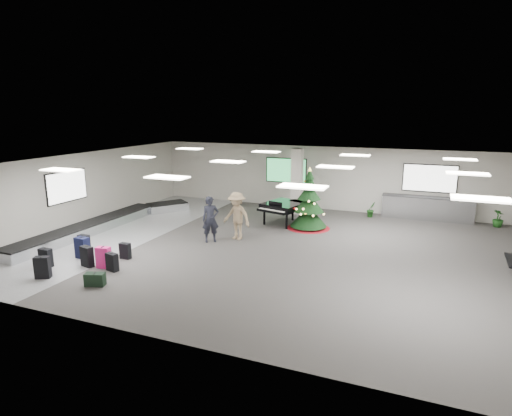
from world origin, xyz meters
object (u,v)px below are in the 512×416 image
at_px(potted_plant_left, 371,209).
at_px(pink_suitcase, 103,257).
at_px(service_counter, 427,208).
at_px(potted_plant_right, 498,218).
at_px(traveler_b, 237,216).
at_px(christmas_tree, 309,207).
at_px(grand_piano, 284,206).
at_px(traveler_a, 211,219).
at_px(baggage_carousel, 107,223).

bearing_deg(potted_plant_left, pink_suitcase, -125.38).
height_order(service_counter, pink_suitcase, service_counter).
bearing_deg(potted_plant_right, potted_plant_left, -176.93).
bearing_deg(potted_plant_left, service_counter, 11.39).
height_order(pink_suitcase, traveler_b, traveler_b).
bearing_deg(christmas_tree, potted_plant_right, 23.24).
relative_size(traveler_b, potted_plant_right, 2.44).
distance_m(grand_piano, traveler_a, 4.01).
distance_m(pink_suitcase, christmas_tree, 8.65).
distance_m(pink_suitcase, potted_plant_right, 16.28).
distance_m(pink_suitcase, traveler_a, 4.28).
height_order(baggage_carousel, potted_plant_left, potted_plant_left).
bearing_deg(traveler_a, pink_suitcase, -152.64).
height_order(grand_piano, traveler_a, traveler_a).
bearing_deg(christmas_tree, grand_piano, 166.99).
distance_m(traveler_b, potted_plant_left, 7.19).
relative_size(service_counter, potted_plant_right, 5.21).
relative_size(traveler_a, traveler_b, 0.95).
relative_size(traveler_b, potted_plant_left, 2.52).
relative_size(traveler_a, potted_plant_right, 2.30).
relative_size(grand_piano, potted_plant_right, 2.97).
height_order(baggage_carousel, traveler_b, traveler_b).
xyz_separation_m(grand_piano, traveler_b, (-0.96, -2.92, 0.14)).
bearing_deg(traveler_a, service_counter, 5.65).
bearing_deg(grand_piano, potted_plant_right, 34.37).
relative_size(christmas_tree, potted_plant_right, 3.44).
bearing_deg(traveler_b, service_counter, 54.53).
bearing_deg(service_counter, potted_plant_right, -4.08).
bearing_deg(christmas_tree, traveler_a, -132.05).
xyz_separation_m(pink_suitcase, traveler_a, (1.92, 3.78, 0.55)).
xyz_separation_m(pink_suitcase, traveler_b, (2.71, 4.47, 0.60)).
relative_size(pink_suitcase, traveler_a, 0.40).
height_order(service_counter, traveler_b, traveler_b).
distance_m(service_counter, potted_plant_right, 2.92).
xyz_separation_m(baggage_carousel, grand_piano, (6.89, 3.53, 0.59)).
relative_size(baggage_carousel, traveler_b, 5.13).
bearing_deg(grand_piano, pink_suitcase, -100.75).
bearing_deg(traveler_a, grand_piano, 28.21).
relative_size(service_counter, traveler_a, 2.26).
relative_size(service_counter, pink_suitcase, 5.65).
height_order(traveler_a, traveler_b, traveler_b).
xyz_separation_m(service_counter, traveler_b, (-6.91, -6.12, 0.40)).
relative_size(potted_plant_left, potted_plant_right, 0.97).
distance_m(traveler_a, potted_plant_left, 8.22).
relative_size(pink_suitcase, potted_plant_right, 0.92).
height_order(christmas_tree, traveler_a, christmas_tree).
xyz_separation_m(service_counter, traveler_a, (-7.71, -6.80, 0.35)).
relative_size(baggage_carousel, traveler_a, 5.42).
bearing_deg(pink_suitcase, baggage_carousel, 120.84).
distance_m(baggage_carousel, grand_piano, 7.77).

